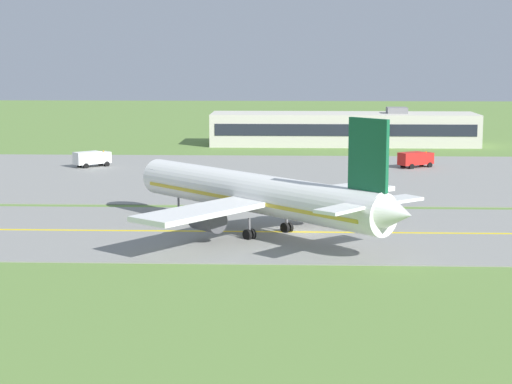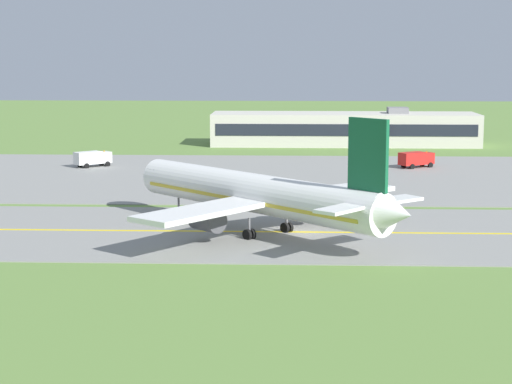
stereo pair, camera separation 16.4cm
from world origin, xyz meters
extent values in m
plane|color=olive|center=(0.00, 0.00, 0.00)|extent=(500.00, 500.00, 0.00)
cube|color=gray|center=(0.00, 0.00, 0.05)|extent=(240.00, 28.00, 0.10)
cube|color=gray|center=(10.00, 42.00, 0.05)|extent=(140.00, 52.00, 0.10)
cube|color=yellow|center=(0.00, 0.00, 0.11)|extent=(220.00, 0.60, 0.01)
cylinder|color=white|center=(-4.59, -0.39, 4.20)|extent=(26.68, 27.05, 4.00)
cone|color=white|center=(-17.35, 12.59, 4.20)|extent=(4.53, 4.52, 3.80)
cone|color=white|center=(8.30, -13.51, 4.60)|extent=(4.67, 4.67, 3.40)
cube|color=gold|center=(-4.59, -0.39, 3.70)|extent=(24.83, 25.17, 0.36)
cube|color=#1E232D|center=(-15.81, 11.02, 4.90)|extent=(3.69, 3.67, 0.70)
cube|color=white|center=(-9.11, -7.92, 3.70)|extent=(12.94, 14.82, 0.50)
cylinder|color=#47474C|center=(-9.09, -5.09, 2.30)|extent=(4.02, 4.04, 2.30)
cylinder|color=black|center=(-10.21, -3.95, 2.30)|extent=(1.67, 1.65, 2.10)
cube|color=white|center=(3.01, 4.00, 3.70)|extent=(14.91, 12.78, 0.50)
cylinder|color=#47474C|center=(0.18, 4.02, 2.30)|extent=(4.02, 4.04, 2.30)
cylinder|color=black|center=(-0.94, 5.17, 2.30)|extent=(1.67, 1.65, 2.10)
cube|color=#145938|center=(5.92, -11.09, 9.45)|extent=(3.37, 3.42, 6.50)
cube|color=white|center=(3.78, -13.47, 5.00)|extent=(5.67, 6.16, 0.30)
cube|color=white|center=(8.34, -8.99, 5.00)|extent=(6.19, 5.61, 0.30)
cylinder|color=slate|center=(-13.70, 8.88, 1.38)|extent=(0.24, 0.24, 1.65)
cylinder|color=black|center=(-13.70, 8.88, 0.55)|extent=(1.02, 1.03, 1.10)
cylinder|color=slate|center=(-5.04, -3.64, 1.38)|extent=(0.24, 0.24, 1.65)
cylinder|color=black|center=(-5.24, -3.83, 0.55)|extent=(1.02, 1.03, 1.10)
cylinder|color=black|center=(-4.85, -3.45, 0.55)|extent=(1.02, 1.03, 1.10)
cylinder|color=slate|center=(-1.34, 0.01, 1.38)|extent=(0.24, 0.24, 1.65)
cylinder|color=black|center=(-1.53, -0.19, 0.55)|extent=(1.02, 1.03, 1.10)
cylinder|color=black|center=(-1.14, 0.20, 0.55)|extent=(1.02, 1.03, 1.10)
cube|color=silver|center=(-31.57, 52.66, 1.50)|extent=(2.67, 2.69, 1.80)
cube|color=#1E232D|center=(-30.99, 53.16, 1.81)|extent=(1.30, 1.46, 0.81)
cube|color=silver|center=(-33.82, 50.67, 1.60)|extent=(4.54, 4.35, 2.00)
cylinder|color=orange|center=(-31.57, 52.66, 2.50)|extent=(0.20, 0.20, 0.18)
cylinder|color=black|center=(-32.23, 53.41, 0.45)|extent=(0.87, 0.82, 0.90)
cylinder|color=black|center=(-30.91, 51.90, 0.45)|extent=(0.87, 0.82, 0.90)
cylinder|color=black|center=(-35.15, 50.91, 0.45)|extent=(0.87, 0.82, 0.90)
cylinder|color=black|center=(-33.76, 49.33, 0.45)|extent=(0.87, 0.82, 0.90)
cube|color=red|center=(20.92, 53.59, 1.50)|extent=(2.60, 2.66, 1.80)
cube|color=#1E232D|center=(21.57, 54.00, 1.81)|extent=(1.10, 1.61, 0.81)
cube|color=red|center=(18.41, 51.96, 1.60)|extent=(4.67, 4.04, 2.00)
cylinder|color=orange|center=(20.92, 53.59, 2.50)|extent=(0.20, 0.20, 0.18)
cylinder|color=black|center=(20.38, 54.43, 0.45)|extent=(0.92, 0.74, 0.90)
cylinder|color=black|center=(21.47, 52.75, 0.45)|extent=(0.92, 0.74, 0.90)
cylinder|color=black|center=(17.13, 52.38, 0.45)|extent=(0.92, 0.74, 0.90)
cylinder|color=black|center=(18.27, 50.62, 0.45)|extent=(0.92, 0.74, 0.90)
cube|color=beige|center=(9.56, 88.00, 3.20)|extent=(52.95, 12.27, 6.41)
cube|color=#1E232D|center=(9.56, 81.81, 3.52)|extent=(50.84, 0.10, 2.31)
cube|color=slate|center=(20.15, 88.00, 7.01)|extent=(4.00, 4.00, 1.20)
cone|color=orange|center=(6.28, 12.92, 0.30)|extent=(0.44, 0.44, 0.60)
cone|color=orange|center=(3.35, 12.09, 0.30)|extent=(0.44, 0.44, 0.60)
camera|label=1|loc=(-0.97, -89.40, 18.46)|focal=61.90mm
camera|label=2|loc=(-0.80, -89.40, 18.46)|focal=61.90mm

